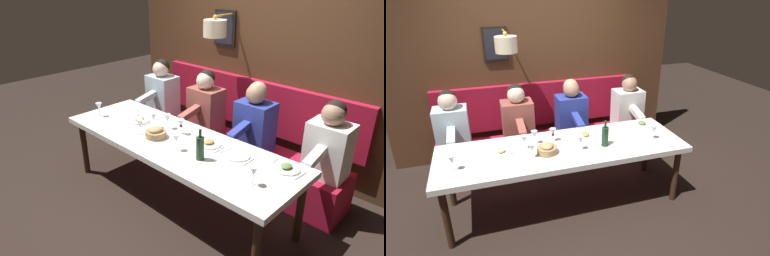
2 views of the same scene
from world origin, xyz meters
TOP-DOWN VIEW (x-y plane):
  - ground_plane at (0.00, 0.00)m, footprint 12.00×12.00m
  - dining_table at (0.00, 0.00)m, footprint 0.90×2.71m
  - banquette_bench at (0.89, 0.00)m, footprint 0.52×2.91m
  - back_wall_panel at (1.46, 0.01)m, footprint 0.59×4.11m
  - diner_nearest at (0.88, -1.21)m, footprint 0.60×0.40m
  - diner_near at (0.88, -0.36)m, footprint 0.60×0.40m
  - diner_middle at (0.88, 0.37)m, footprint 0.60×0.40m
  - diner_far at (0.88, 1.18)m, footprint 0.60×0.40m
  - place_setting_0 at (0.07, 0.67)m, footprint 0.24×0.31m
  - place_setting_1 at (0.27, -1.11)m, footprint 0.24×0.32m
  - place_setting_2 at (0.16, -0.31)m, footprint 0.24×0.32m
  - place_setting_3 at (0.17, -0.66)m, footprint 0.24×0.32m
  - wine_glass_0 at (-0.15, 0.37)m, footprint 0.07×0.07m
  - wine_glass_1 at (-0.14, -0.16)m, footprint 0.07×0.07m
  - wine_glass_2 at (-0.16, 1.14)m, footprint 0.07×0.07m
  - wine_glass_3 at (-0.13, -1.04)m, footprint 0.07×0.07m
  - wine_glass_4 at (0.16, 0.29)m, footprint 0.07×0.07m
  - wine_glass_5 at (0.16, 0.08)m, footprint 0.07×0.07m
  - wine_glass_6 at (0.07, 0.42)m, footprint 0.07×0.07m
  - wine_bottle at (-0.12, -0.44)m, footprint 0.08×0.08m
  - bread_bowl at (-0.08, 0.20)m, footprint 0.22×0.22m

SIDE VIEW (x-z plane):
  - ground_plane at x=0.00m, z-range 0.00..0.00m
  - banquette_bench at x=0.89m, z-range 0.00..0.45m
  - dining_table at x=0.00m, z-range 0.31..1.05m
  - place_setting_3 at x=0.17m, z-range 0.74..0.75m
  - place_setting_0 at x=0.07m, z-range 0.73..0.78m
  - place_setting_1 at x=0.27m, z-range 0.73..0.78m
  - place_setting_2 at x=0.16m, z-range 0.73..0.78m
  - bread_bowl at x=-0.08m, z-range 0.73..0.85m
  - diner_nearest at x=0.88m, z-range 0.42..1.21m
  - diner_near at x=0.88m, z-range 0.42..1.21m
  - diner_middle at x=0.88m, z-range 0.42..1.21m
  - diner_far at x=0.88m, z-range 0.42..1.21m
  - wine_glass_5 at x=0.16m, z-range 0.77..0.94m
  - wine_bottle at x=-0.12m, z-range 0.71..1.01m
  - wine_glass_0 at x=-0.15m, z-range 0.77..0.94m
  - wine_glass_1 at x=-0.14m, z-range 0.77..0.94m
  - wine_glass_2 at x=-0.16m, z-range 0.77..0.94m
  - wine_glass_3 at x=-0.13m, z-range 0.77..0.94m
  - wine_glass_4 at x=0.16m, z-range 0.77..0.94m
  - wine_glass_6 at x=0.07m, z-range 0.77..0.94m
  - back_wall_panel at x=1.46m, z-range -0.09..2.81m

